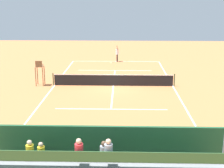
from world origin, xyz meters
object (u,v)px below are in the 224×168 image
tennis_ball_near (129,62)px  tennis_ball_far (116,66)px  tennis_player (117,53)px  umpire_chair (40,70)px  tennis_racket (111,63)px  tennis_net (113,80)px  courtside_bench (172,151)px  bleacher_stand (101,165)px  equipment_bag (124,159)px

tennis_ball_near → tennis_ball_far: size_ratio=1.00×
tennis_player → tennis_ball_far: tennis_player is taller
umpire_chair → tennis_player: bearing=-120.2°
tennis_player → tennis_racket: bearing=48.5°
tennis_player → tennis_ball_far: 2.80m
tennis_ball_near → umpire_chair: bearing=53.1°
tennis_net → tennis_ball_near: size_ratio=156.06×
courtside_bench → tennis_ball_near: 23.56m
tennis_net → bleacher_stand: 15.36m
tennis_racket → bleacher_stand: bearing=91.0°
bleacher_stand → courtside_bench: bleacher_stand is taller
bleacher_stand → equipment_bag: 2.28m
courtside_bench → tennis_player: (2.82, -24.14, 0.46)m
tennis_player → tennis_ball_far: bearing=87.3°
equipment_bag → tennis_racket: bearing=-86.7°
courtside_bench → equipment_bag: size_ratio=2.00×
tennis_ball_near → tennis_player: bearing=-25.0°
tennis_ball_near → equipment_bag: bearing=88.3°
tennis_net → bleacher_stand: bearing=89.6°
tennis_racket → courtside_bench: bearing=98.5°
tennis_net → equipment_bag: size_ratio=11.44×
tennis_net → tennis_racket: bearing=-87.0°
bleacher_stand → tennis_ball_far: bleacher_stand is taller
tennis_net → courtside_bench: (-2.98, 13.27, 0.06)m
equipment_bag → tennis_ball_far: (0.78, -21.65, -0.15)m
tennis_net → tennis_racket: 10.13m
equipment_bag → tennis_ball_near: 23.65m
tennis_ball_far → tennis_net: bearing=89.8°
bleacher_stand → umpire_chair: bleacher_stand is taller
tennis_player → tennis_ball_near: tennis_player is taller
courtside_bench → tennis_player: 24.31m
courtside_bench → umpire_chair: bearing=-55.2°
tennis_net → tennis_ball_far: 8.26m
equipment_bag → tennis_racket: (1.34, -23.50, -0.16)m
tennis_net → umpire_chair: umpire_chair is taller
courtside_bench → tennis_ball_near: (1.46, -23.51, -0.53)m
courtside_bench → tennis_racket: bearing=-81.5°
tennis_racket → tennis_ball_far: tennis_ball_far is taller
equipment_bag → tennis_net: bearing=-86.5°
tennis_ball_far → tennis_racket: bearing=-73.2°
courtside_bench → tennis_ball_near: bearing=-86.5°
tennis_net → courtside_bench: tennis_net is taller
courtside_bench → tennis_net: bearing=-77.3°
courtside_bench → tennis_ball_near: courtside_bench is taller
courtside_bench → equipment_bag: courtside_bench is taller
tennis_net → tennis_player: size_ratio=5.35×
tennis_racket → umpire_chair: bearing=60.8°
equipment_bag → tennis_player: (0.65, -24.27, 0.84)m
tennis_player → tennis_ball_near: bearing=155.0°
courtside_bench → tennis_ball_far: 21.73m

